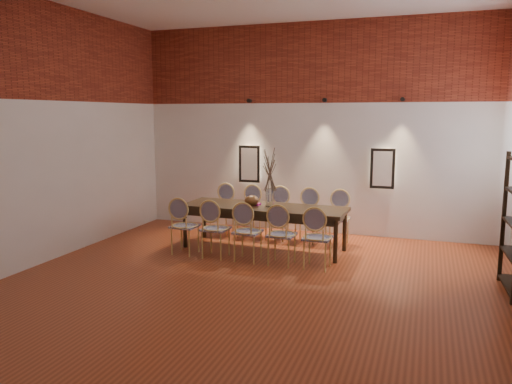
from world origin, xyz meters
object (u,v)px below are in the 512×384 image
(chair_far_c, at_px, (277,214))
(book, at_px, (252,204))
(bowl, at_px, (252,201))
(chair_near_c, at_px, (248,231))
(chair_near_a, at_px, (185,226))
(vase, at_px, (270,198))
(dining_table, at_px, (264,228))
(chair_near_b, at_px, (216,229))
(chair_far_b, at_px, (249,212))
(chair_far_e, at_px, (337,219))
(chair_near_e, at_px, (317,238))
(chair_far_a, at_px, (222,210))
(chair_far_d, at_px, (307,216))
(chair_near_d, at_px, (282,235))

(chair_far_c, height_order, book, chair_far_c)
(bowl, bearing_deg, chair_near_c, -75.34)
(chair_near_c, height_order, bowl, chair_near_c)
(chair_near_a, xyz_separation_m, vase, (1.25, 0.69, 0.43))
(dining_table, relative_size, vase, 9.31)
(chair_near_b, xyz_separation_m, chair_far_c, (0.60, 1.44, 0.00))
(chair_far_b, xyz_separation_m, bowl, (0.34, -0.79, 0.37))
(chair_far_b, distance_m, book, 0.82)
(chair_far_b, height_order, book, chair_far_b)
(chair_far_e, distance_m, bowl, 1.57)
(chair_near_c, bearing_deg, chair_far_c, 90.00)
(dining_table, bearing_deg, book, 169.55)
(dining_table, height_order, bowl, bowl)
(dining_table, distance_m, chair_near_c, 0.74)
(chair_near_c, distance_m, book, 0.85)
(chair_near_a, xyz_separation_m, chair_near_e, (2.23, -0.07, 0.00))
(dining_table, xyz_separation_m, chair_near_e, (1.10, -0.76, 0.09))
(chair_far_a, relative_size, vase, 3.13)
(chair_far_a, height_order, chair_far_b, same)
(chair_far_c, height_order, chair_far_d, same)
(vase, bearing_deg, book, 171.25)
(chair_near_c, bearing_deg, chair_far_a, 127.47)
(dining_table, relative_size, bowl, 11.64)
(chair_near_a, relative_size, chair_near_e, 1.00)
(chair_near_d, bearing_deg, chair_far_b, 127.47)
(chair_near_e, xyz_separation_m, book, (-1.32, 0.81, 0.30))
(chair_far_c, bearing_deg, vase, 98.47)
(bowl, bearing_deg, chair_far_c, 73.96)
(chair_far_a, xyz_separation_m, book, (0.88, -0.71, 0.30))
(chair_near_b, distance_m, chair_near_c, 0.56)
(chair_near_d, distance_m, chair_far_c, 1.56)
(chair_near_c, xyz_separation_m, chair_near_e, (1.12, -0.03, 0.00))
(chair_near_c, height_order, chair_near_e, same)
(chair_near_a, distance_m, chair_far_a, 1.46)
(chair_far_e, height_order, book, chair_far_e)
(vase, bearing_deg, chair_near_b, -134.16)
(dining_table, xyz_separation_m, chair_far_d, (0.58, 0.71, 0.09))
(chair_near_a, bearing_deg, bowl, 36.48)
(chair_near_b, distance_m, vase, 1.08)
(chair_near_e, relative_size, bowl, 3.92)
(chair_near_b, height_order, chair_near_c, same)
(chair_far_a, relative_size, book, 3.62)
(chair_near_c, relative_size, chair_near_e, 1.00)
(chair_far_d, distance_m, book, 1.08)
(dining_table, height_order, chair_near_e, chair_near_e)
(chair_far_a, bearing_deg, vase, 149.27)
(chair_near_e, height_order, chair_far_a, same)
(chair_near_e, bearing_deg, chair_near_d, 180.00)
(chair_near_b, relative_size, chair_far_b, 1.00)
(chair_near_c, xyz_separation_m, bowl, (-0.18, 0.68, 0.37))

